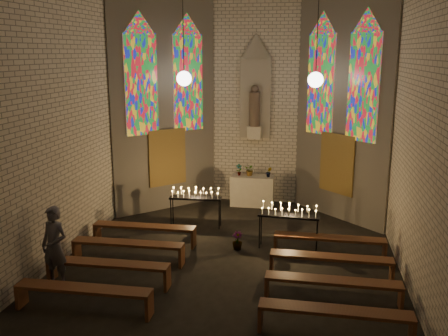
{
  "coord_description": "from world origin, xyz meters",
  "views": [
    {
      "loc": [
        1.85,
        -10.3,
        4.96
      ],
      "look_at": [
        -0.26,
        1.57,
        2.15
      ],
      "focal_mm": 40.0,
      "sensor_mm": 36.0,
      "label": 1
    }
  ],
  "objects": [
    {
      "name": "pew_left_1",
      "position": [
        -2.39,
        0.36,
        0.42
      ],
      "size": [
        2.72,
        0.41,
        0.52
      ],
      "rotation": [
        0.0,
        0.0,
        0.01
      ],
      "color": "#502A17",
      "rests_on": "ground"
    },
    {
      "name": "pew_left_2",
      "position": [
        -2.39,
        -0.84,
        0.42
      ],
      "size": [
        2.72,
        0.41,
        0.52
      ],
      "rotation": [
        0.0,
        0.0,
        0.01
      ],
      "color": "#502A17",
      "rests_on": "ground"
    },
    {
      "name": "pew_right_0",
      "position": [
        2.39,
        1.56,
        0.42
      ],
      "size": [
        2.72,
        0.41,
        0.52
      ],
      "rotation": [
        0.0,
        0.0,
        -0.01
      ],
      "color": "#502A17",
      "rests_on": "ground"
    },
    {
      "name": "flower_vase_right",
      "position": [
        0.54,
        5.42,
        1.17
      ],
      "size": [
        0.2,
        0.17,
        0.33
      ],
      "primitive_type": "imported",
      "rotation": [
        0.0,
        0.0,
        0.11
      ],
      "color": "#4C723F",
      "rests_on": "altar"
    },
    {
      "name": "altar",
      "position": [
        0.0,
        5.45,
        0.5
      ],
      "size": [
        1.4,
        0.6,
        1.0
      ],
      "primitive_type": "cube",
      "color": "beige",
      "rests_on": "ground"
    },
    {
      "name": "votive_stand_left",
      "position": [
        -1.37,
        3.12,
        0.95
      ],
      "size": [
        1.52,
        0.44,
        1.1
      ],
      "rotation": [
        0.0,
        0.0,
        0.05
      ],
      "color": "black",
      "rests_on": "ground"
    },
    {
      "name": "aisle_flower_pot",
      "position": [
        0.08,
        1.62,
        0.23
      ],
      "size": [
        0.32,
        0.32,
        0.47
      ],
      "primitive_type": "imported",
      "rotation": [
        0.0,
        0.0,
        -0.23
      ],
      "color": "#4C723F",
      "rests_on": "ground"
    },
    {
      "name": "votive_stand_right",
      "position": [
        1.36,
        1.89,
        0.98
      ],
      "size": [
        1.57,
        0.46,
        1.14
      ],
      "rotation": [
        0.0,
        0.0,
        -0.06
      ],
      "color": "black",
      "rests_on": "ground"
    },
    {
      "name": "flower_vase_left",
      "position": [
        -0.45,
        5.46,
        1.19
      ],
      "size": [
        0.24,
        0.2,
        0.38
      ],
      "primitive_type": "imported",
      "rotation": [
        0.0,
        0.0,
        0.37
      ],
      "color": "#4C723F",
      "rests_on": "altar"
    },
    {
      "name": "pew_right_1",
      "position": [
        2.39,
        0.36,
        0.42
      ],
      "size": [
        2.72,
        0.41,
        0.52
      ],
      "rotation": [
        0.0,
        0.0,
        -0.01
      ],
      "color": "#502A17",
      "rests_on": "ground"
    },
    {
      "name": "visitor",
      "position": [
        -3.5,
        -1.03,
        0.88
      ],
      "size": [
        0.73,
        0.57,
        1.77
      ],
      "primitive_type": "imported",
      "rotation": [
        0.0,
        0.0,
        -0.24
      ],
      "color": "#4C4B55",
      "rests_on": "ground"
    },
    {
      "name": "room",
      "position": [
        -0.0,
        3.37,
        3.72
      ],
      "size": [
        8.22,
        12.43,
        7.0
      ],
      "color": "beige",
      "rests_on": "ground"
    },
    {
      "name": "pew_left_0",
      "position": [
        -2.39,
        1.56,
        0.42
      ],
      "size": [
        2.72,
        0.41,
        0.52
      ],
      "rotation": [
        0.0,
        0.0,
        0.01
      ],
      "color": "#502A17",
      "rests_on": "ground"
    },
    {
      "name": "pew_right_3",
      "position": [
        2.39,
        -2.04,
        0.42
      ],
      "size": [
        2.72,
        0.41,
        0.52
      ],
      "rotation": [
        0.0,
        0.0,
        -0.01
      ],
      "color": "#502A17",
      "rests_on": "ground"
    },
    {
      "name": "floor",
      "position": [
        0.0,
        0.0,
        0.0
      ],
      "size": [
        12.0,
        12.0,
        0.0
      ],
      "primitive_type": "plane",
      "color": "black",
      "rests_on": "ground"
    },
    {
      "name": "pew_right_2",
      "position": [
        2.39,
        -0.84,
        0.42
      ],
      "size": [
        2.72,
        0.41,
        0.52
      ],
      "rotation": [
        0.0,
        0.0,
        -0.01
      ],
      "color": "#502A17",
      "rests_on": "ground"
    },
    {
      "name": "pew_left_3",
      "position": [
        -2.39,
        -2.04,
        0.42
      ],
      "size": [
        2.72,
        0.41,
        0.52
      ],
      "rotation": [
        0.0,
        0.0,
        0.01
      ],
      "color": "#502A17",
      "rests_on": "ground"
    },
    {
      "name": "flower_vase_center",
      "position": [
        -0.09,
        5.48,
        1.2
      ],
      "size": [
        0.44,
        0.41,
        0.39
      ],
      "primitive_type": "imported",
      "rotation": [
        0.0,
        0.0,
        -0.37
      ],
      "color": "#4C723F",
      "rests_on": "altar"
    }
  ]
}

